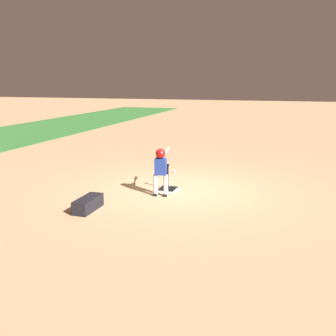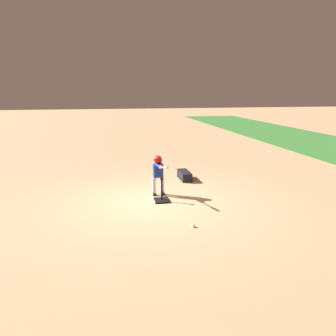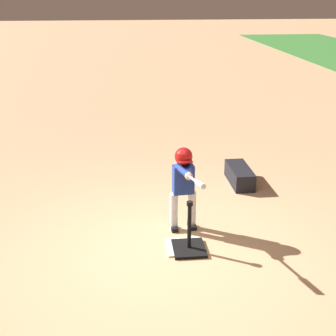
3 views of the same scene
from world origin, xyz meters
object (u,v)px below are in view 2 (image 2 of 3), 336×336
at_px(batter_child, 158,170).
at_px(baseball, 193,226).
at_px(equipment_bag, 184,175).
at_px(batting_tee, 162,198).

xyz_separation_m(batter_child, baseball, (2.38, 0.37, -0.69)).
bearing_deg(equipment_bag, batting_tee, -29.76).
height_order(batting_tee, baseball, batting_tee).
xyz_separation_m(batting_tee, batter_child, (-0.53, 0.00, 0.64)).
bearing_deg(batter_child, equipment_bag, 142.62).
height_order(batter_child, equipment_bag, batter_child).
distance_m(batting_tee, batter_child, 0.83).
bearing_deg(baseball, batting_tee, -168.60).
relative_size(batter_child, baseball, 15.47).
bearing_deg(batting_tee, batter_child, 179.80).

